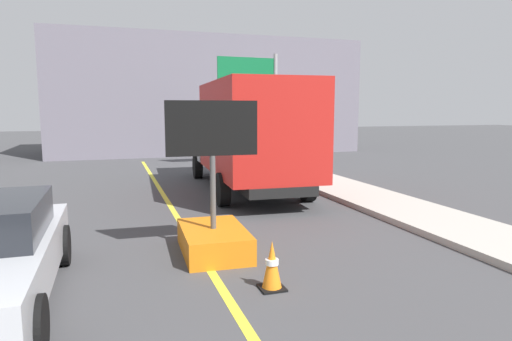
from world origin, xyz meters
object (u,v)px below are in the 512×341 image
arrow_board_trailer (213,227)px  highway_guide_sign (259,90)px  traffic_cone_mid_lane (272,266)px  box_truck (248,133)px

arrow_board_trailer → highway_guide_sign: bearing=67.8°
traffic_cone_mid_lane → highway_guide_sign: bearing=72.3°
arrow_board_trailer → traffic_cone_mid_lane: arrow_board_trailer is taller
traffic_cone_mid_lane → arrow_board_trailer: bearing=103.3°
highway_guide_sign → traffic_cone_mid_lane: size_ratio=7.06×
box_truck → highway_guide_sign: (2.28, 5.69, 1.61)m
box_truck → highway_guide_sign: highway_guide_sign is taller
arrow_board_trailer → box_truck: 6.38m
traffic_cone_mid_lane → box_truck: bearing=75.6°
highway_guide_sign → box_truck: bearing=-111.8°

